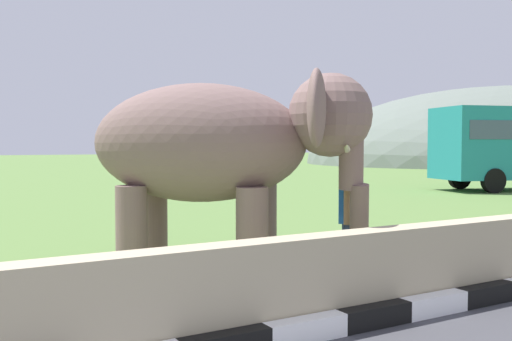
{
  "coord_description": "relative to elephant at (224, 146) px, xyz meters",
  "views": [
    {
      "loc": [
        -0.5,
        -1.38,
        1.97
      ],
      "look_at": [
        3.6,
        5.63,
        1.6
      ],
      "focal_mm": 40.82,
      "sensor_mm": 36.0,
      "label": 1
    }
  ],
  "objects": [
    {
      "name": "elephant",
      "position": [
        0.0,
        0.0,
        0.0
      ],
      "size": [
        3.91,
        3.72,
        2.95
      ],
      "color": "#775D58",
      "rests_on": "ground_plane"
    },
    {
      "name": "barrier_parapet",
      "position": [
        -1.28,
        -2.41,
        -1.44
      ],
      "size": [
        28.0,
        0.36,
        1.0
      ],
      "primitive_type": "cube",
      "color": "tan",
      "rests_on": "ground_plane"
    },
    {
      "name": "hill_east",
      "position": [
        51.72,
        33.14,
        -1.94
      ],
      "size": [
        46.76,
        37.4,
        16.14
      ],
      "color": "slate",
      "rests_on": "ground_plane"
    },
    {
      "name": "person_handler",
      "position": [
        1.67,
        -0.72,
        -1.01
      ],
      "size": [
        0.49,
        0.54,
        1.66
      ],
      "color": "navy",
      "rests_on": "ground_plane"
    }
  ]
}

